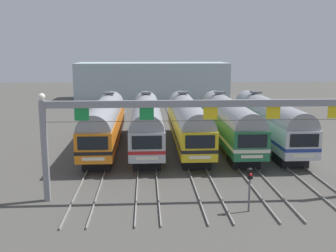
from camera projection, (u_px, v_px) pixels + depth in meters
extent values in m
plane|color=#4C4944|center=(187.00, 147.00, 39.50)|extent=(160.00, 160.00, 0.00)
cube|color=gray|center=(112.00, 118.00, 55.65)|extent=(0.07, 70.00, 0.15)
cube|color=gray|center=(122.00, 118.00, 55.73)|extent=(0.07, 70.00, 0.15)
cube|color=gray|center=(141.00, 118.00, 55.88)|extent=(0.07, 70.00, 0.15)
cube|color=gray|center=(151.00, 118.00, 55.96)|extent=(0.07, 70.00, 0.15)
cube|color=gray|center=(170.00, 118.00, 56.11)|extent=(0.07, 70.00, 0.15)
cube|color=gray|center=(180.00, 118.00, 56.19)|extent=(0.07, 70.00, 0.15)
cube|color=gray|center=(198.00, 118.00, 56.33)|extent=(0.07, 70.00, 0.15)
cube|color=gray|center=(208.00, 118.00, 56.41)|extent=(0.07, 70.00, 0.15)
cube|color=gray|center=(226.00, 117.00, 56.56)|extent=(0.07, 70.00, 0.15)
cube|color=gray|center=(236.00, 117.00, 56.64)|extent=(0.07, 70.00, 0.15)
cube|color=orange|center=(105.00, 126.00, 38.62)|extent=(2.85, 18.00, 2.35)
cube|color=black|center=(105.00, 130.00, 38.69)|extent=(2.88, 18.02, 0.28)
cylinder|color=gray|center=(104.00, 115.00, 38.40)|extent=(2.74, 17.64, 2.74)
cube|color=black|center=(93.00, 143.00, 29.69)|extent=(2.28, 0.06, 1.03)
cube|color=silver|center=(93.00, 159.00, 29.92)|extent=(1.71, 0.05, 0.24)
cube|color=black|center=(98.00, 161.00, 32.77)|extent=(2.28, 2.60, 1.05)
cube|color=black|center=(111.00, 131.00, 45.12)|extent=(2.28, 2.60, 1.05)
cube|color=#4C4C51|center=(109.00, 93.00, 43.05)|extent=(1.10, 1.10, 0.20)
cube|color=#B2B5BA|center=(146.00, 126.00, 38.85)|extent=(2.85, 18.00, 2.35)
cube|color=#B21E1E|center=(147.00, 130.00, 38.92)|extent=(2.88, 18.02, 0.28)
cylinder|color=gray|center=(146.00, 114.00, 38.63)|extent=(2.74, 17.64, 2.74)
cube|color=black|center=(147.00, 143.00, 29.92)|extent=(2.28, 0.06, 1.03)
cube|color=silver|center=(147.00, 158.00, 30.15)|extent=(1.71, 0.05, 0.24)
cube|color=black|center=(147.00, 160.00, 33.00)|extent=(2.28, 2.60, 1.05)
cube|color=black|center=(146.00, 130.00, 45.35)|extent=(2.28, 2.60, 1.05)
cube|color=#4C4C51|center=(146.00, 93.00, 43.27)|extent=(1.10, 1.10, 0.20)
cube|color=gold|center=(188.00, 126.00, 39.07)|extent=(2.85, 18.00, 2.35)
cube|color=black|center=(188.00, 129.00, 39.14)|extent=(2.88, 18.02, 0.28)
cylinder|color=gray|center=(188.00, 114.00, 38.85)|extent=(2.74, 17.64, 2.74)
cube|color=black|center=(200.00, 142.00, 30.14)|extent=(2.28, 0.06, 1.03)
cube|color=silver|center=(200.00, 157.00, 30.38)|extent=(1.71, 0.05, 0.24)
cube|color=black|center=(195.00, 160.00, 33.22)|extent=(2.28, 2.60, 1.05)
cube|color=black|center=(182.00, 130.00, 45.57)|extent=(2.28, 2.60, 1.05)
cube|color=#4C4C51|center=(183.00, 93.00, 43.50)|extent=(1.10, 1.10, 0.20)
cube|color=#236B42|center=(228.00, 125.00, 39.30)|extent=(2.85, 18.00, 2.35)
cube|color=silver|center=(228.00, 129.00, 39.37)|extent=(2.88, 18.02, 0.28)
cylinder|color=gray|center=(229.00, 113.00, 39.08)|extent=(2.74, 17.64, 2.74)
cube|color=black|center=(253.00, 141.00, 30.37)|extent=(2.28, 0.06, 1.03)
cube|color=silver|center=(252.00, 157.00, 30.60)|extent=(1.71, 0.05, 0.24)
cube|color=black|center=(243.00, 159.00, 33.45)|extent=(2.28, 2.60, 1.05)
cube|color=black|center=(217.00, 129.00, 45.80)|extent=(2.28, 2.60, 1.05)
cube|color=#4C4C51|center=(220.00, 92.00, 43.72)|extent=(1.10, 1.10, 0.20)
cube|color=silver|center=(268.00, 125.00, 39.53)|extent=(2.85, 18.00, 2.35)
cube|color=navy|center=(268.00, 128.00, 39.59)|extent=(2.88, 18.02, 0.28)
cylinder|color=gray|center=(269.00, 113.00, 39.30)|extent=(2.74, 17.64, 2.74)
cube|color=black|center=(304.00, 141.00, 30.60)|extent=(2.28, 0.06, 1.03)
cube|color=silver|center=(303.00, 156.00, 30.83)|extent=(1.71, 0.05, 0.24)
cube|color=black|center=(290.00, 158.00, 33.67)|extent=(2.28, 2.60, 1.05)
cube|color=black|center=(251.00, 129.00, 46.02)|extent=(2.28, 2.60, 1.05)
cube|color=#4C4C51|center=(256.00, 92.00, 43.95)|extent=(1.10, 1.10, 0.20)
cube|color=gray|center=(45.00, 152.00, 25.06)|extent=(0.36, 0.36, 6.50)
cube|color=gray|center=(211.00, 103.00, 25.08)|extent=(21.02, 0.32, 0.44)
cube|color=#198C3F|center=(82.00, 114.00, 24.74)|extent=(0.90, 0.08, 0.80)
cube|color=#198C3F|center=(147.00, 114.00, 24.97)|extent=(0.90, 0.08, 0.80)
cube|color=yellow|center=(210.00, 113.00, 25.19)|extent=(0.90, 0.08, 0.80)
cube|color=yellow|center=(273.00, 113.00, 25.42)|extent=(0.90, 0.08, 0.80)
cube|color=yellow|center=(335.00, 112.00, 25.65)|extent=(0.90, 0.08, 0.80)
sphere|color=white|center=(42.00, 97.00, 24.40)|extent=(0.44, 0.44, 0.44)
cylinder|color=#3F382D|center=(210.00, 121.00, 25.29)|extent=(21.02, 0.03, 0.03)
cylinder|color=#59595E|center=(249.00, 190.00, 23.67)|extent=(0.12, 0.12, 2.71)
cube|color=black|center=(250.00, 174.00, 23.48)|extent=(0.28, 0.24, 0.60)
sphere|color=red|center=(251.00, 175.00, 23.34)|extent=(0.18, 0.18, 0.18)
cube|color=#9EB2B7|center=(152.00, 81.00, 77.52)|extent=(28.91, 10.00, 7.08)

